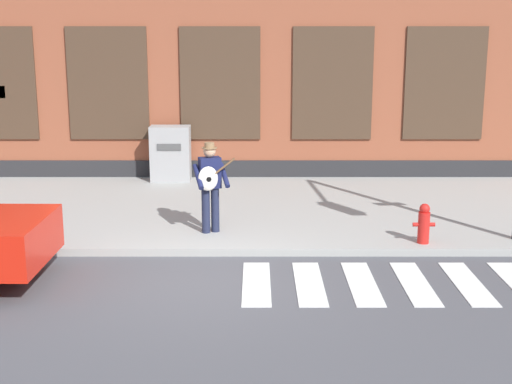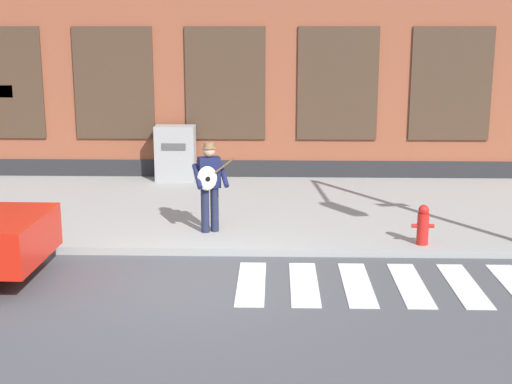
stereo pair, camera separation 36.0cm
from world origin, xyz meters
name	(u,v)px [view 1 (the left image)]	position (x,y,z in m)	size (l,w,h in m)	color
ground_plane	(197,282)	(0.00, 0.00, 0.00)	(160.00, 160.00, 0.00)	#4C4C51
sidewalk	(213,209)	(0.00, 4.22, 0.07)	(28.00, 5.97, 0.13)	#9E9E99
building_backdrop	(221,32)	(0.00, 9.20, 3.65)	(28.00, 4.06, 7.31)	brown
crosswalk	(413,283)	(3.26, -0.06, 0.01)	(5.20, 1.90, 0.01)	silver
busker	(208,182)	(0.04, 2.24, 1.07)	(0.78, 0.66, 1.65)	#1E233D
utility_box	(169,154)	(-1.20, 6.75, 0.80)	(0.95, 0.55, 1.34)	#9E9E9E
fire_hydrant	(422,224)	(3.76, 1.59, 0.48)	(0.38, 0.20, 0.70)	red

